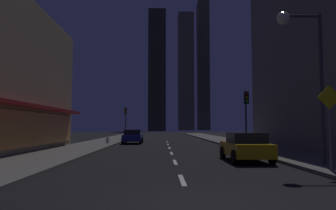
{
  "coord_description": "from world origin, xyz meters",
  "views": [
    {
      "loc": [
        -0.7,
        -7.34,
        1.75
      ],
      "look_at": [
        0.0,
        24.08,
        3.89
      ],
      "focal_mm": 34.02,
      "sensor_mm": 36.0,
      "label": 1
    }
  ],
  "objects_px": {
    "pedestrian_crossing_sign": "(330,120)",
    "street_lamp_right": "(302,50)",
    "fire_hydrant_far_left": "(108,140)",
    "car_parked_near": "(246,147)",
    "traffic_light_far_left": "(126,116)",
    "car_parked_far": "(133,136)",
    "traffic_light_near_right": "(246,107)"
  },
  "relations": [
    {
      "from": "pedestrian_crossing_sign",
      "to": "street_lamp_right",
      "type": "bearing_deg",
      "value": 97.52
    },
    {
      "from": "fire_hydrant_far_left",
      "to": "car_parked_near",
      "type": "bearing_deg",
      "value": -57.79
    },
    {
      "from": "fire_hydrant_far_left",
      "to": "street_lamp_right",
      "type": "relative_size",
      "value": 0.1
    },
    {
      "from": "fire_hydrant_far_left",
      "to": "traffic_light_far_left",
      "type": "distance_m",
      "value": 12.32
    },
    {
      "from": "fire_hydrant_far_left",
      "to": "pedestrian_crossing_sign",
      "type": "xyz_separation_m",
      "value": [
        11.5,
        -19.51,
        1.56
      ]
    },
    {
      "from": "fire_hydrant_far_left",
      "to": "car_parked_far",
      "type": "bearing_deg",
      "value": 37.46
    },
    {
      "from": "fire_hydrant_far_left",
      "to": "traffic_light_far_left",
      "type": "bearing_deg",
      "value": 88.09
    },
    {
      "from": "street_lamp_right",
      "to": "traffic_light_far_left",
      "type": "bearing_deg",
      "value": 110.03
    },
    {
      "from": "car_parked_near",
      "to": "traffic_light_far_left",
      "type": "relative_size",
      "value": 1.01
    },
    {
      "from": "pedestrian_crossing_sign",
      "to": "car_parked_near",
      "type": "bearing_deg",
      "value": 114.31
    },
    {
      "from": "car_parked_far",
      "to": "fire_hydrant_far_left",
      "type": "xyz_separation_m",
      "value": [
        -2.3,
        -1.76,
        -0.29
      ]
    },
    {
      "from": "fire_hydrant_far_left",
      "to": "pedestrian_crossing_sign",
      "type": "bearing_deg",
      "value": -59.48
    },
    {
      "from": "car_parked_near",
      "to": "traffic_light_near_right",
      "type": "relative_size",
      "value": 1.01
    },
    {
      "from": "car_parked_far",
      "to": "traffic_light_far_left",
      "type": "relative_size",
      "value": 1.01
    },
    {
      "from": "traffic_light_near_right",
      "to": "pedestrian_crossing_sign",
      "type": "height_order",
      "value": "traffic_light_near_right"
    },
    {
      "from": "street_lamp_right",
      "to": "car_parked_far",
      "type": "bearing_deg",
      "value": 114.61
    },
    {
      "from": "car_parked_near",
      "to": "traffic_light_near_right",
      "type": "distance_m",
      "value": 7.45
    },
    {
      "from": "traffic_light_near_right",
      "to": "fire_hydrant_far_left",
      "type": "bearing_deg",
      "value": 143.9
    },
    {
      "from": "car_parked_far",
      "to": "traffic_light_far_left",
      "type": "xyz_separation_m",
      "value": [
        -1.9,
        10.25,
        2.45
      ]
    },
    {
      "from": "car_parked_near",
      "to": "traffic_light_far_left",
      "type": "bearing_deg",
      "value": 108.57
    },
    {
      "from": "car_parked_far",
      "to": "traffic_light_far_left",
      "type": "height_order",
      "value": "traffic_light_far_left"
    },
    {
      "from": "car_parked_near",
      "to": "pedestrian_crossing_sign",
      "type": "distance_m",
      "value": 5.02
    },
    {
      "from": "street_lamp_right",
      "to": "fire_hydrant_far_left",
      "type": "bearing_deg",
      "value": 122.3
    },
    {
      "from": "fire_hydrant_far_left",
      "to": "traffic_light_far_left",
      "type": "relative_size",
      "value": 0.16
    },
    {
      "from": "car_parked_far",
      "to": "traffic_light_near_right",
      "type": "xyz_separation_m",
      "value": [
        9.1,
        -10.08,
        2.45
      ]
    },
    {
      "from": "car_parked_near",
      "to": "street_lamp_right",
      "type": "distance_m",
      "value": 5.43
    },
    {
      "from": "traffic_light_near_right",
      "to": "street_lamp_right",
      "type": "bearing_deg",
      "value": -90.72
    },
    {
      "from": "fire_hydrant_far_left",
      "to": "traffic_light_near_right",
      "type": "xyz_separation_m",
      "value": [
        11.4,
        -8.31,
        2.74
      ]
    },
    {
      "from": "car_parked_far",
      "to": "street_lamp_right",
      "type": "xyz_separation_m",
      "value": [
        8.98,
        -19.6,
        4.33
      ]
    },
    {
      "from": "traffic_light_near_right",
      "to": "traffic_light_far_left",
      "type": "distance_m",
      "value": 23.11
    },
    {
      "from": "traffic_light_far_left",
      "to": "traffic_light_near_right",
      "type": "bearing_deg",
      "value": -61.58
    },
    {
      "from": "car_parked_near",
      "to": "fire_hydrant_far_left",
      "type": "relative_size",
      "value": 6.48
    }
  ]
}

